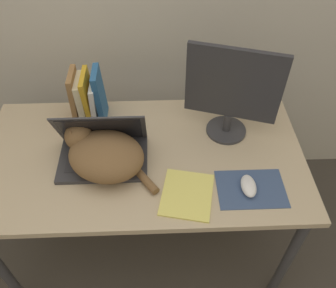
{
  "coord_description": "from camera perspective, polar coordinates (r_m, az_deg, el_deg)",
  "views": [
    {
      "loc": [
        0.07,
        -0.64,
        1.84
      ],
      "look_at": [
        0.11,
        0.32,
        0.83
      ],
      "focal_mm": 38.0,
      "sensor_mm": 36.0,
      "label": 1
    }
  ],
  "objects": [
    {
      "name": "notepad",
      "position": [
        1.36,
        3.07,
        -8.08
      ],
      "size": [
        0.23,
        0.25,
        0.01
      ],
      "color": "#E5DB6B",
      "rests_on": "desk"
    },
    {
      "name": "desk",
      "position": [
        1.55,
        -3.96,
        -3.61
      ],
      "size": [
        1.35,
        0.71,
        0.73
      ],
      "color": "tan",
      "rests_on": "ground_plane"
    },
    {
      "name": "cat",
      "position": [
        1.41,
        -10.33,
        -1.53
      ],
      "size": [
        0.39,
        0.34,
        0.16
      ],
      "color": "brown",
      "rests_on": "desk"
    },
    {
      "name": "laptop",
      "position": [
        1.47,
        -10.42,
        -0.96
      ],
      "size": [
        0.36,
        0.24,
        0.23
      ],
      "color": "#2D2D33",
      "rests_on": "desk"
    },
    {
      "name": "mousepad",
      "position": [
        1.41,
        13.16,
        -7.01
      ],
      "size": [
        0.26,
        0.18,
        0.0
      ],
      "color": "#384C75",
      "rests_on": "desk"
    },
    {
      "name": "computer_mouse",
      "position": [
        1.39,
        12.79,
        -6.57
      ],
      "size": [
        0.06,
        0.1,
        0.04
      ],
      "color": "silver",
      "rests_on": "mousepad"
    },
    {
      "name": "book_row",
      "position": [
        1.62,
        -12.72,
        7.22
      ],
      "size": [
        0.14,
        0.16,
        0.25
      ],
      "color": "olive",
      "rests_on": "desk"
    },
    {
      "name": "external_monitor",
      "position": [
        1.46,
        10.31,
        8.3
      ],
      "size": [
        0.37,
        0.18,
        0.42
      ],
      "color": "#333338",
      "rests_on": "desk"
    }
  ]
}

